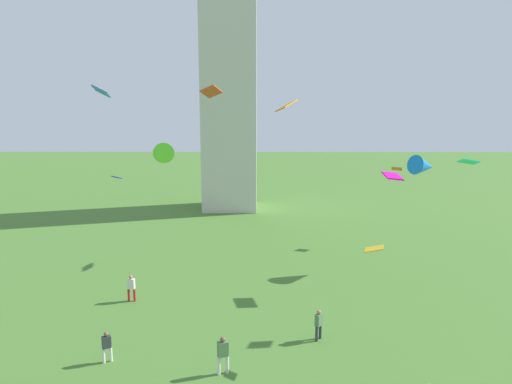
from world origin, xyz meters
TOP-DOWN VIEW (x-y plane):
  - person_1 at (2.07, 13.77)m, footprint 0.47×0.50m
  - person_2 at (-9.22, 18.75)m, footprint 0.53×0.31m
  - person_3 at (-2.76, 10.54)m, footprint 0.55×0.43m
  - person_4 at (-8.45, 11.50)m, footprint 0.47×0.41m
  - kite_flying_0 at (1.17, 29.62)m, footprint 1.90×2.09m
  - kite_flying_1 at (10.58, 16.59)m, footprint 1.07×0.73m
  - kite_flying_2 at (-11.33, 23.81)m, footprint 0.59×0.86m
  - kite_flying_3 at (11.23, 31.97)m, footprint 1.04×0.86m
  - kite_flying_4 at (11.41, 25.77)m, footprint 2.72×2.48m
  - kite_flying_5 at (-7.45, 21.88)m, footprint 1.73×2.40m
  - kite_flying_6 at (-10.29, 18.42)m, footprint 1.12×1.45m
  - kite_flying_7 at (4.47, 12.42)m, footprint 0.99×0.85m
  - kite_flying_8 at (7.76, 21.31)m, footprint 1.13×1.61m
  - kite_flying_9 at (-4.42, 23.91)m, footprint 1.54×1.72m

SIDE VIEW (x-z plane):
  - person_4 at x=-8.45m, z-range 0.10..1.67m
  - person_1 at x=2.07m, z-range 0.11..1.80m
  - person_2 at x=-9.22m, z-range 0.11..1.84m
  - person_3 at x=-2.76m, z-range 0.12..1.97m
  - kite_flying_7 at x=4.47m, z-range 5.30..5.64m
  - kite_flying_3 at x=11.23m, z-range 6.61..7.01m
  - kite_flying_2 at x=-11.33m, z-range 7.04..7.42m
  - kite_flying_8 at x=7.76m, z-range 7.51..7.94m
  - kite_flying_4 at x=11.41m, z-range 6.93..8.73m
  - kite_flying_1 at x=10.58m, z-range 9.00..9.43m
  - kite_flying_5 at x=-7.45m, z-range 8.59..10.36m
  - kite_flying_0 at x=1.17m, z-range 11.82..12.86m
  - kite_flying_6 at x=-10.29m, z-range 12.72..13.48m
  - kite_flying_9 at x=-4.42m, z-range 12.83..13.74m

